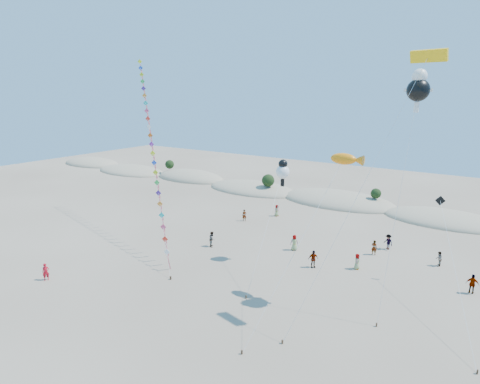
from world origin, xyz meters
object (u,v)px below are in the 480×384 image
kite_train (151,141)px  flyer_foreground (46,272)px  parafoil_kite (426,61)px  fish_kite (347,160)px

kite_train → flyer_foreground: size_ratio=13.39×
kite_train → parafoil_kite: 31.91m
kite_train → parafoil_kite: size_ratio=1.11×
kite_train → fish_kite: kite_train is taller
fish_kite → parafoil_kite: size_ratio=0.62×
fish_kite → flyer_foreground: size_ratio=7.55×
flyer_foreground → fish_kite: bearing=-29.6°
fish_kite → flyer_foreground: bearing=-152.6°
kite_train → flyer_foreground: kite_train is taller
fish_kite → flyer_foreground: fish_kite is taller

